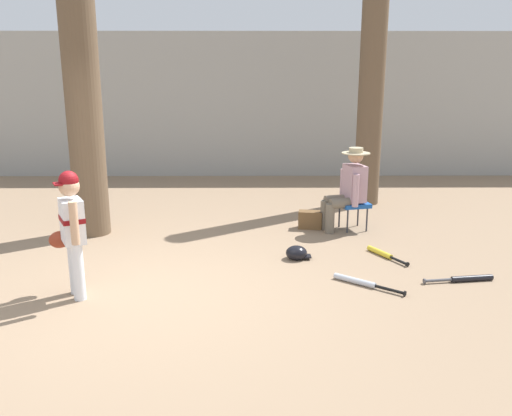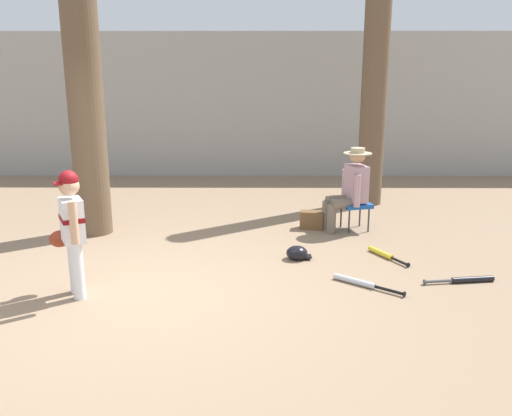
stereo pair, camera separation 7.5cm
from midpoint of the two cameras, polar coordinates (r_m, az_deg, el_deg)
ground_plane at (r=5.63m, az=-11.46°, el=-9.23°), size 60.00×60.00×0.00m
concrete_back_wall at (r=11.88m, az=-5.23°, el=10.96°), size 18.00×0.36×3.08m
tree_near_player at (r=7.64m, az=-17.75°, el=12.89°), size 0.71×0.71×4.93m
tree_behind_spectator at (r=9.29m, az=12.92°, el=13.99°), size 0.64×0.64×5.10m
young_ballplayer at (r=5.58m, az=-18.90°, el=-1.80°), size 0.49×0.54×1.31m
folding_stool at (r=7.80m, az=10.90°, el=0.28°), size 0.48×0.48×0.41m
seated_spectator at (r=7.70m, az=10.33°, el=2.23°), size 0.68×0.54×1.20m
handbag_beside_stool at (r=7.82m, az=6.30°, el=-1.29°), size 0.36×0.23×0.26m
bat_aluminum_silver at (r=5.87m, az=11.47°, el=-7.87°), size 0.69×0.56×0.07m
bat_black_composite at (r=6.28m, az=22.11°, el=-7.16°), size 0.80×0.17×0.07m
bat_yellow_trainer at (r=6.81m, az=13.89°, el=-4.85°), size 0.38×0.66×0.07m
batting_helmet_black at (r=6.54m, az=4.78°, el=-4.86°), size 0.31×0.24×0.18m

